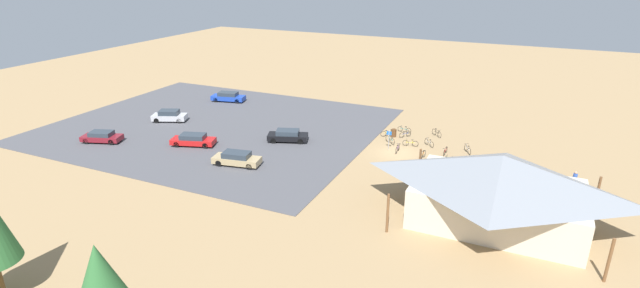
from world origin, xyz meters
TOP-DOWN VIEW (x-y plane):
  - ground at (0.00, 0.00)m, footprint 160.00×160.00m
  - parking_lot_asphalt at (22.89, 0.59)m, footprint 38.59×32.13m
  - bike_pavilion at (-10.86, 10.85)m, footprint 14.69×10.22m
  - trash_bin at (1.84, -4.74)m, footprint 0.60×0.60m
  - lot_sign at (1.18, -0.49)m, footprint 0.56×0.08m
  - pine_west at (5.39, 33.33)m, footprint 3.34×3.34m
  - bicycle_yellow_trailside at (-0.73, -2.48)m, footprint 1.71×0.49m
  - bicycle_teal_lone_east at (1.57, -2.45)m, footprint 1.37×1.12m
  - bicycle_white_edge_north at (-6.74, -3.11)m, footprint 0.89×1.50m
  - bicycle_red_by_bin at (-4.67, -1.79)m, footprint 0.48×1.71m
  - bicycle_orange_near_porch at (-2.77, 0.46)m, footprint 0.48×1.72m
  - bicycle_purple_near_sign at (0.08, -0.25)m, footprint 0.48×1.74m
  - bicycle_blue_yard_center at (0.57, -5.11)m, footprint 1.04×1.29m
  - bicycle_black_yard_right at (-2.68, -6.90)m, footprint 1.32×1.23m
  - bicycle_silver_edge_south at (-2.58, -3.41)m, footprint 1.28×1.18m
  - bicycle_green_yard_left at (-5.69, 0.77)m, footprint 1.80×0.48m
  - bicycle_yellow_back_row at (2.49, -4.45)m, footprint 1.48×0.77m
  - bicycle_teal_mid_cluster at (1.11, -6.69)m, footprint 1.72×0.49m
  - car_black_end_stall at (12.23, 1.83)m, footprint 4.81×3.24m
  - car_silver_front_row at (29.31, 1.69)m, footprint 4.56×3.24m
  - car_maroon_second_row at (31.07, 10.76)m, footprint 4.67×3.05m
  - car_red_far_end at (21.08, 7.32)m, footprint 5.08×3.14m
  - car_blue_by_curb at (27.89, -9.14)m, footprint 5.06×2.76m
  - car_tan_aisle_side at (13.64, 9.90)m, footprint 4.98×2.55m
  - visitor_at_bikes at (-10.22, 1.71)m, footprint 0.36×0.36m
  - visitor_by_pavilion at (-16.62, 2.12)m, footprint 0.36×0.38m

SIDE VIEW (x-z plane):
  - ground at x=0.00m, z-range 0.00..0.00m
  - parking_lot_asphalt at x=22.89m, z-range 0.00..0.05m
  - bicycle_red_by_bin at x=-4.67m, z-range -0.03..0.73m
  - bicycle_teal_mid_cluster at x=1.11m, z-range -0.04..0.73m
  - bicycle_blue_yard_center at x=0.57m, z-range -0.04..0.74m
  - bicycle_yellow_back_row at x=2.49m, z-range -0.05..0.77m
  - bicycle_yellow_trailside at x=-0.73m, z-range -0.04..0.75m
  - bicycle_silver_edge_south at x=-2.58m, z-range -0.05..0.79m
  - bicycle_purple_near_sign at x=0.08m, z-range -0.04..0.81m
  - bicycle_green_yard_left at x=-5.69m, z-range -0.06..0.84m
  - bicycle_orange_near_porch at x=-2.77m, z-range -0.06..0.85m
  - bicycle_white_edge_north at x=-6.74m, z-range -0.05..0.84m
  - bicycle_teal_lone_east at x=1.57m, z-range -0.04..0.84m
  - bicycle_black_yard_right at x=-2.68m, z-range -0.04..0.85m
  - trash_bin at x=1.84m, z-range 0.00..0.90m
  - car_maroon_second_row at x=31.07m, z-range 0.06..1.30m
  - car_red_far_end at x=21.08m, z-range 0.05..1.35m
  - car_black_end_stall at x=12.23m, z-range 0.05..1.37m
  - car_tan_aisle_side at x=13.64m, z-range 0.05..1.41m
  - car_blue_by_curb at x=27.89m, z-range 0.05..1.41m
  - car_silver_front_row at x=29.31m, z-range 0.04..1.49m
  - visitor_by_pavilion at x=-16.62m, z-range 0.05..1.87m
  - visitor_at_bikes at x=-10.22m, z-range 0.05..1.88m
  - lot_sign at x=1.18m, z-range 0.31..2.51m
  - bike_pavilion at x=-10.86m, z-range 0.30..5.89m
  - pine_west at x=5.39m, z-range 1.19..7.91m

